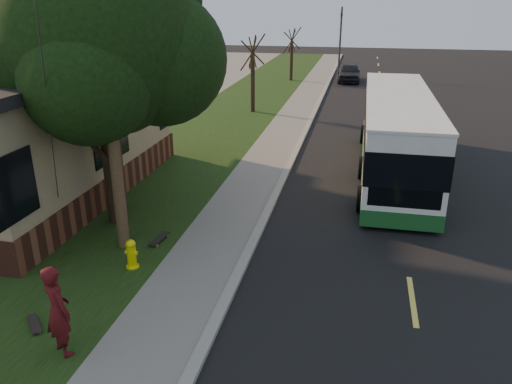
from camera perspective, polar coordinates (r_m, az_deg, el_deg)
ground at (r=11.92m, az=-2.31°, el=-10.13°), size 120.00×120.00×0.00m
road at (r=20.84m, az=15.34°, el=3.24°), size 8.00×80.00×0.01m
curb at (r=20.93m, az=4.37°, el=4.19°), size 0.25×80.00×0.12m
sidewalk at (r=21.08m, az=1.66°, el=4.31°), size 2.00×80.00×0.08m
grass_verge at (r=21.94m, az=-7.40°, el=4.82°), size 5.00×80.00×0.07m
fire_hydrant at (r=12.52m, az=-14.04°, el=-6.87°), size 0.32×0.32×0.74m
utility_pole at (r=12.41m, az=-16.84°, el=13.13°), size 2.86×3.21×9.07m
leafy_tree at (r=14.22m, az=-17.07°, el=16.23°), size 6.30×6.00×7.80m
bare_tree_near at (r=28.78m, az=-0.38°, el=13.24°), size 1.38×1.21×4.31m
bare_tree_far at (r=40.44m, az=4.08°, el=15.34°), size 1.38×1.21×4.03m
traffic_signal at (r=43.99m, az=9.62°, el=17.11°), size 0.18×0.22×5.50m
transit_bus at (r=19.22m, az=15.72°, el=6.59°), size 2.52×10.92×2.96m
skateboarder at (r=9.88m, az=-21.72°, el=-12.45°), size 0.79×0.71×1.81m
skateboard_main at (r=13.79m, az=-10.99°, el=-5.26°), size 0.30×0.88×0.08m
skateboard_spare at (r=11.25m, az=-24.00°, el=-13.59°), size 0.63×0.65×0.07m
dumpster at (r=19.27m, az=-21.94°, el=3.16°), size 1.54×1.24×1.33m
distant_car at (r=40.95m, az=10.60°, el=13.29°), size 1.73×4.17×1.41m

